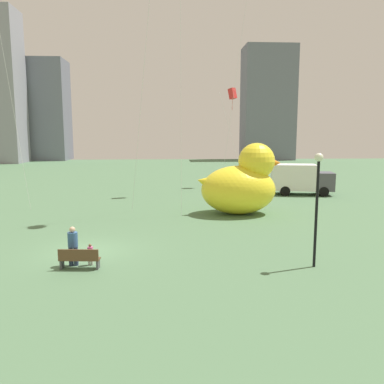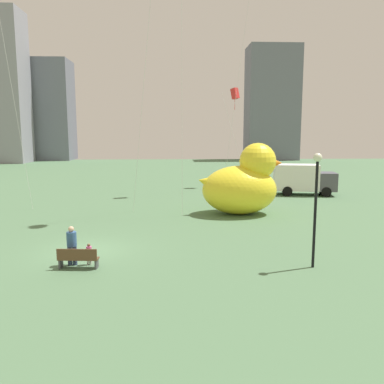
{
  "view_description": "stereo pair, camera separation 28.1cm",
  "coord_description": "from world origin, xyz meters",
  "px_view_note": "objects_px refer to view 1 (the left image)",
  "views": [
    {
      "loc": [
        3.94,
        -18.98,
        5.71
      ],
      "look_at": [
        5.31,
        3.1,
        2.44
      ],
      "focal_mm": 36.99,
      "sensor_mm": 36.0,
      "label": 1
    },
    {
      "loc": [
        4.22,
        -18.99,
        5.71
      ],
      "look_at": [
        5.31,
        3.1,
        2.44
      ],
      "focal_mm": 36.99,
      "sensor_mm": 36.0,
      "label": 2
    }
  ],
  "objects_px": {
    "park_bench": "(79,258)",
    "box_truck": "(300,179)",
    "person_adult": "(73,244)",
    "person_child": "(90,253)",
    "kite_red": "(232,94)",
    "giant_inflatable_duck": "(241,184)",
    "lamppost": "(317,191)"
  },
  "relations": [
    {
      "from": "park_bench",
      "to": "box_truck",
      "type": "bearing_deg",
      "value": 50.74
    },
    {
      "from": "person_adult",
      "to": "person_child",
      "type": "distance_m",
      "value": 0.85
    },
    {
      "from": "box_truck",
      "to": "kite_red",
      "type": "distance_m",
      "value": 11.9
    },
    {
      "from": "giant_inflatable_duck",
      "to": "kite_red",
      "type": "distance_m",
      "value": 16.91
    },
    {
      "from": "giant_inflatable_duck",
      "to": "person_adult",
      "type": "bearing_deg",
      "value": -131.11
    },
    {
      "from": "box_truck",
      "to": "kite_red",
      "type": "relative_size",
      "value": 0.57
    },
    {
      "from": "park_bench",
      "to": "lamppost",
      "type": "bearing_deg",
      "value": -1.73
    },
    {
      "from": "person_child",
      "to": "kite_red",
      "type": "height_order",
      "value": "kite_red"
    },
    {
      "from": "box_truck",
      "to": "kite_red",
      "type": "bearing_deg",
      "value": 131.2
    },
    {
      "from": "park_bench",
      "to": "giant_inflatable_duck",
      "type": "bearing_deg",
      "value": 51.29
    },
    {
      "from": "park_bench",
      "to": "lamppost",
      "type": "height_order",
      "value": "lamppost"
    },
    {
      "from": "person_adult",
      "to": "box_truck",
      "type": "xyz_separation_m",
      "value": [
        16.61,
        19.38,
        0.48
      ]
    },
    {
      "from": "person_child",
      "to": "kite_red",
      "type": "xyz_separation_m",
      "value": [
        10.34,
        25.7,
        9.33
      ]
    },
    {
      "from": "person_adult",
      "to": "giant_inflatable_duck",
      "type": "bearing_deg",
      "value": 48.89
    },
    {
      "from": "giant_inflatable_duck",
      "to": "lamppost",
      "type": "xyz_separation_m",
      "value": [
        1.06,
        -11.55,
        1.15
      ]
    },
    {
      "from": "lamppost",
      "to": "box_truck",
      "type": "height_order",
      "value": "lamppost"
    },
    {
      "from": "box_truck",
      "to": "park_bench",
      "type": "bearing_deg",
      "value": -129.26
    },
    {
      "from": "person_adult",
      "to": "person_child",
      "type": "xyz_separation_m",
      "value": [
        0.73,
        0.0,
        -0.43
      ]
    },
    {
      "from": "giant_inflatable_duck",
      "to": "box_truck",
      "type": "height_order",
      "value": "giant_inflatable_duck"
    },
    {
      "from": "person_child",
      "to": "park_bench",
      "type": "bearing_deg",
      "value": -126.22
    },
    {
      "from": "person_adult",
      "to": "giant_inflatable_duck",
      "type": "distance_m",
      "value": 14.31
    },
    {
      "from": "person_child",
      "to": "person_adult",
      "type": "bearing_deg",
      "value": -179.95
    },
    {
      "from": "lamppost",
      "to": "kite_red",
      "type": "distance_m",
      "value": 27.32
    },
    {
      "from": "box_truck",
      "to": "kite_red",
      "type": "xyz_separation_m",
      "value": [
        -5.54,
        6.33,
        8.42
      ]
    },
    {
      "from": "box_truck",
      "to": "lamppost",
      "type": "bearing_deg",
      "value": -107.01
    },
    {
      "from": "person_adult",
      "to": "box_truck",
      "type": "distance_m",
      "value": 25.52
    },
    {
      "from": "park_bench",
      "to": "person_child",
      "type": "height_order",
      "value": "person_child"
    },
    {
      "from": "park_bench",
      "to": "lamppost",
      "type": "relative_size",
      "value": 0.35
    },
    {
      "from": "person_adult",
      "to": "lamppost",
      "type": "bearing_deg",
      "value": -4.45
    },
    {
      "from": "park_bench",
      "to": "box_truck",
      "type": "relative_size",
      "value": 0.29
    },
    {
      "from": "park_bench",
      "to": "giant_inflatable_duck",
      "type": "distance_m",
      "value": 14.51
    },
    {
      "from": "person_child",
      "to": "giant_inflatable_duck",
      "type": "distance_m",
      "value": 13.88
    }
  ]
}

